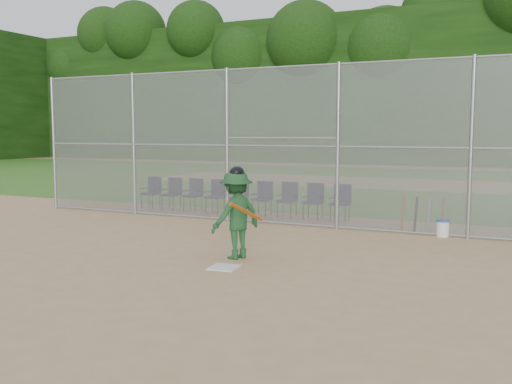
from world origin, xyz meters
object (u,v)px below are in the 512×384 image
at_px(home_plate, 224,267).
at_px(batter_at_plate, 236,214).
at_px(water_cooler, 443,228).
at_px(chair_0, 151,193).

bearing_deg(home_plate, batter_at_plate, 101.54).
height_order(batter_at_plate, water_cooler, batter_at_plate).
distance_m(batter_at_plate, chair_0, 7.68).
height_order(home_plate, water_cooler, water_cooler).
distance_m(home_plate, chair_0, 8.34).
distance_m(water_cooler, chair_0, 8.94).
relative_size(home_plate, chair_0, 0.50).
bearing_deg(water_cooler, home_plate, -122.85).
bearing_deg(batter_at_plate, home_plate, -78.46).
bearing_deg(chair_0, batter_at_plate, -42.74).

